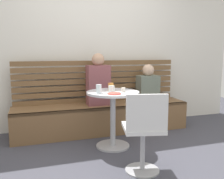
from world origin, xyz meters
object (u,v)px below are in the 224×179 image
object	(u,v)px
cafe_table	(113,108)
cup_espresso_small	(123,90)
person_child_left	(148,85)
person_adult	(98,82)
booth_bench	(103,118)
plate_small	(114,94)
white_chair	(144,130)
cup_tumbler_orange	(111,87)
cup_water_clear	(99,89)
cup_glass_short	(112,89)

from	to	relation	value
cafe_table	cup_espresso_small	distance (m)	0.28
person_child_left	person_adult	bearing A→B (deg)	-178.85
booth_bench	plate_small	xyz separation A→B (m)	(-0.09, -0.83, 0.52)
white_chair	cup_tumbler_orange	xyz separation A→B (m)	(-0.06, 0.91, 0.33)
cup_water_clear	person_child_left	bearing A→B (deg)	35.44
cup_glass_short	booth_bench	bearing A→B (deg)	83.73
person_child_left	cup_water_clear	xyz separation A→B (m)	(-1.03, -0.73, 0.09)
booth_bench	cup_glass_short	world-z (taller)	cup_glass_short
person_adult	person_child_left	xyz separation A→B (m)	(0.84, 0.02, -0.09)
booth_bench	cup_water_clear	world-z (taller)	cup_water_clear
white_chair	person_adult	size ratio (longest dim) A/B	1.08
cafe_table	plate_small	size ratio (longest dim) A/B	4.35
person_adult	cup_tumbler_orange	distance (m)	0.54
white_chair	cup_glass_short	world-z (taller)	white_chair
cafe_table	white_chair	bearing A→B (deg)	-85.60
cup_tumbler_orange	plate_small	size ratio (longest dim) A/B	0.59
person_adult	cup_tumbler_orange	xyz separation A→B (m)	(0.03, -0.54, -0.00)
white_chair	cafe_table	bearing A→B (deg)	94.40
white_chair	cup_glass_short	xyz separation A→B (m)	(-0.09, 0.79, 0.32)
white_chair	cup_espresso_small	size ratio (longest dim) A/B	15.18
cup_glass_short	white_chair	bearing A→B (deg)	-83.69
cafe_table	cup_water_clear	xyz separation A→B (m)	(-0.21, -0.08, 0.28)
white_chair	person_child_left	distance (m)	1.67
cafe_table	cup_water_clear	distance (m)	0.36
cup_water_clear	cup_espresso_small	bearing A→B (deg)	0.95
plate_small	cafe_table	bearing A→B (deg)	76.82
booth_bench	person_adult	xyz separation A→B (m)	(-0.07, -0.01, 0.57)
person_adult	plate_small	xyz separation A→B (m)	(-0.02, -0.83, -0.05)
booth_bench	cup_espresso_small	bearing A→B (deg)	-84.76
plate_small	person_adult	bearing A→B (deg)	88.48
white_chair	cup_water_clear	distance (m)	0.85
cup_water_clear	cup_glass_short	world-z (taller)	cup_water_clear
booth_bench	cup_water_clear	size ratio (longest dim) A/B	24.55
cafe_table	person_adult	xyz separation A→B (m)	(-0.02, 0.64, 0.28)
cafe_table	booth_bench	bearing A→B (deg)	85.72
cup_espresso_small	cup_tumbler_orange	distance (m)	0.20
white_chair	plate_small	size ratio (longest dim) A/B	5.00
cafe_table	person_child_left	xyz separation A→B (m)	(0.82, 0.65, 0.19)
person_child_left	cup_tumbler_orange	distance (m)	0.99
person_child_left	plate_small	size ratio (longest dim) A/B	3.57
cafe_table	person_adult	distance (m)	0.70
person_adult	plate_small	world-z (taller)	person_adult
person_adult	cup_tumbler_orange	world-z (taller)	person_adult
white_chair	cup_glass_short	distance (m)	0.86
cup_water_clear	plate_small	size ratio (longest dim) A/B	0.65
cafe_table	person_adult	world-z (taller)	person_adult
person_adult	cup_water_clear	world-z (taller)	person_adult
person_adult	white_chair	bearing A→B (deg)	-86.67
person_child_left	cup_tumbler_orange	world-z (taller)	person_child_left
cup_tumbler_orange	person_child_left	bearing A→B (deg)	34.29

